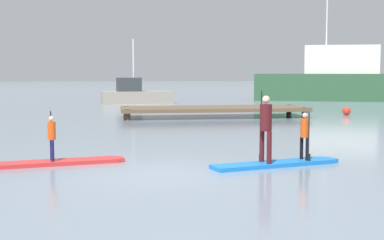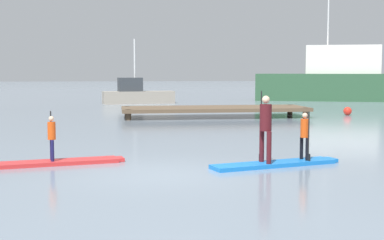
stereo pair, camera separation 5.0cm
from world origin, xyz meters
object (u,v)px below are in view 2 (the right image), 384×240
at_px(mooring_buoy_near, 348,111).
at_px(paddler_child_solo, 52,136).
at_px(paddleboard_far, 276,164).
at_px(fishing_boat_white_large, 343,80).
at_px(paddleboard_near, 52,163).
at_px(paddler_adult, 265,124).
at_px(fishing_boat_green_midground, 137,94).
at_px(paddler_child_front, 305,133).

bearing_deg(mooring_buoy_near, paddler_child_solo, -135.60).
bearing_deg(paddleboard_far, fishing_boat_white_large, 63.57).
xyz_separation_m(paddleboard_near, paddleboard_far, (5.57, -0.97, 0.00)).
relative_size(fishing_boat_white_large, mooring_buoy_near, 31.89).
xyz_separation_m(paddleboard_far, paddler_adult, (-0.31, -0.08, 1.00)).
bearing_deg(paddler_adult, fishing_boat_green_midground, 94.47).
distance_m(paddler_child_solo, fishing_boat_white_large, 34.02).
bearing_deg(fishing_boat_green_midground, paddleboard_near, -96.91).
relative_size(paddleboard_far, fishing_boat_white_large, 0.24).
bearing_deg(paddleboard_far, mooring_buoy_near, 60.11).
xyz_separation_m(fishing_boat_white_large, fishing_boat_green_midground, (-16.66, -1.73, -0.97)).
distance_m(paddleboard_near, paddler_adult, 5.45).
bearing_deg(paddler_child_front, mooring_buoy_near, 62.19).
distance_m(paddler_child_solo, fishing_boat_green_midground, 26.11).
bearing_deg(fishing_boat_green_midground, paddler_child_solo, -96.89).
relative_size(paddleboard_far, mooring_buoy_near, 7.79).
bearing_deg(paddler_adult, paddleboard_near, 168.74).
xyz_separation_m(paddler_child_solo, paddler_adult, (5.25, -1.06, 0.32)).
bearing_deg(paddler_child_solo, paddler_adult, -11.43).
distance_m(fishing_boat_white_large, fishing_boat_green_midground, 16.77).
height_order(paddler_adult, fishing_boat_green_midground, fishing_boat_green_midground).
distance_m(paddler_child_front, fishing_boat_green_midground, 26.90).
distance_m(paddler_child_solo, paddler_adult, 5.36).
bearing_deg(fishing_boat_white_large, paddleboard_far, -116.43).
xyz_separation_m(paddleboard_far, fishing_boat_white_large, (14.23, 28.64, 1.59)).
height_order(paddleboard_near, fishing_boat_green_midground, fishing_boat_green_midground).
distance_m(paddleboard_near, mooring_buoy_near, 19.62).
bearing_deg(fishing_boat_green_midground, paddler_adult, -85.53).
height_order(paddleboard_near, mooring_buoy_near, mooring_buoy_near).
xyz_separation_m(paddleboard_near, paddler_adult, (5.26, -1.05, 1.00)).
relative_size(paddleboard_near, paddler_child_front, 2.95).
relative_size(paddler_child_front, fishing_boat_white_large, 0.09).
relative_size(paddleboard_far, paddler_adult, 1.96).
bearing_deg(paddleboard_near, paddleboard_far, -9.87).
bearing_deg(paddler_child_solo, fishing_boat_white_large, 54.41).
bearing_deg(fishing_boat_white_large, fishing_boat_green_midground, -174.08).
height_order(paddler_child_front, fishing_boat_green_midground, fishing_boat_green_midground).
bearing_deg(paddler_adult, paddleboard_far, 14.03).
bearing_deg(paddleboard_near, paddler_child_solo, 56.12).
height_order(paddler_child_solo, paddler_child_front, paddler_child_front).
height_order(paddleboard_far, paddler_adult, paddler_adult).
relative_size(paddler_child_solo, mooring_buoy_near, 2.79).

